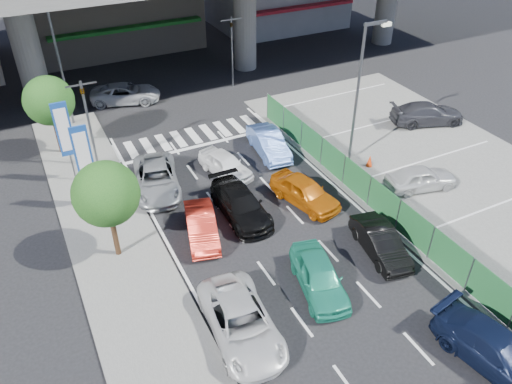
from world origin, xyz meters
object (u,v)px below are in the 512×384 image
tree_far (49,101)px  sedan_white_front_mid (225,164)px  sedan_white_mid_left (241,322)px  sedan_black_mid (241,204)px  taxi_orange_right (305,192)px  hatch_black_mid_right (380,242)px  wagon_silver_front_left (157,179)px  crossing_wagon_silver (126,93)px  parked_sedan_white (421,178)px  signboard_far (64,132)px  parked_sedan_dgrey (427,113)px  tree_near (106,194)px  traffic_light_right (232,35)px  traffic_light_left (85,104)px  taxi_orange_left (201,226)px  street_lamp_left (60,53)px  minivan_navy_back (497,351)px  traffic_cone (370,161)px  kei_truck_front_right (269,143)px  taxi_teal_mid (319,276)px  street_lamp_right (361,84)px  signboard_near (84,157)px

tree_far → sedan_white_front_mid: bearing=-39.7°
sedan_white_mid_left → sedan_black_mid: (3.12, 6.68, -0.01)m
sedan_black_mid → taxi_orange_right: bearing=-8.2°
hatch_black_mid_right → wagon_silver_front_left: 11.95m
crossing_wagon_silver → parked_sedan_white: size_ratio=1.27×
signboard_far → parked_sedan_dgrey: (21.88, -3.36, -2.31)m
parked_sedan_white → tree_near: bearing=95.3°
traffic_light_right → tree_far: (-13.30, -4.50, -0.55)m
traffic_light_left → crossing_wagon_silver: size_ratio=1.08×
taxi_orange_left → sedan_white_front_mid: 5.50m
street_lamp_left → minivan_navy_back: bearing=-69.0°
wagon_silver_front_left → street_lamp_left: bearing=116.3°
traffic_cone → sedan_white_front_mid: bearing=158.5°
sedan_black_mid → parked_sedan_white: 9.78m
wagon_silver_front_left → parked_sedan_dgrey: size_ratio=1.01×
traffic_light_right → kei_truck_front_right: 10.81m
sedan_white_mid_left → crossing_wagon_silver: 22.35m
parked_sedan_dgrey → traffic_cone: 7.13m
parked_sedan_white → parked_sedan_dgrey: bearing=-32.1°
parked_sedan_white → parked_sedan_dgrey: 7.94m
street_lamp_left → traffic_cone: 19.60m
tree_near → hatch_black_mid_right: 12.08m
traffic_light_right → traffic_cone: 14.61m
signboard_far → crossing_wagon_silver: 10.48m
street_lamp_left → tree_far: 4.04m
taxi_orange_right → traffic_cone: 5.29m
street_lamp_left → tree_far: bearing=-112.8°
taxi_teal_mid → crossing_wagon_silver: size_ratio=0.84×
taxi_teal_mid → signboard_far: bearing=133.6°
street_lamp_right → wagon_silver_front_left: 11.95m
sedan_black_mid → parked_sedan_dgrey: parked_sedan_dgrey is taller
tree_near → minivan_navy_back: 15.95m
sedan_white_mid_left → parked_sedan_dgrey: 20.84m
signboard_near → sedan_black_mid: size_ratio=1.02×
crossing_wagon_silver → traffic_cone: size_ratio=6.97×
wagon_silver_front_left → kei_truck_front_right: bearing=17.5°
taxi_teal_mid → parked_sedan_white: 9.55m
sedan_white_front_mid → crossing_wagon_silver: size_ratio=0.76×
tree_near → minivan_navy_back: tree_near is taller
tree_near → sedan_white_front_mid: 8.55m
street_lamp_left → crossing_wagon_silver: (3.84, 1.83, -4.10)m
traffic_light_right → parked_sedan_dgrey: size_ratio=1.09×
sedan_white_mid_left → taxi_orange_right: (6.49, 6.16, 0.01)m
minivan_navy_back → taxi_teal_mid: size_ratio=1.17×
kei_truck_front_right → crossing_wagon_silver: 12.30m
sedan_white_mid_left → taxi_orange_right: bearing=48.5°
traffic_light_right → kei_truck_front_right: bearing=-102.6°
traffic_light_left → street_lamp_left: size_ratio=0.65×
sedan_black_mid → street_lamp_right: bearing=13.3°
signboard_near → tree_far: bearing=95.3°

